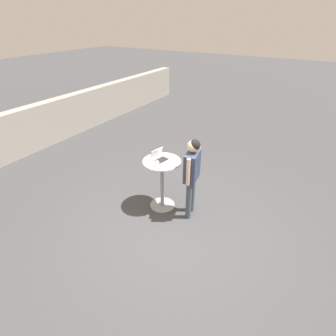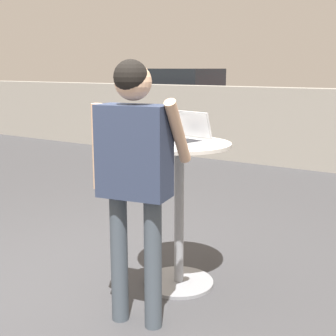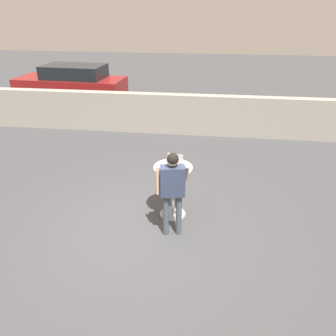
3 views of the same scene
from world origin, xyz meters
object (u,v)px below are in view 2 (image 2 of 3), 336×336
cafe_table (179,197)px  laptop (185,135)px  standing_person (134,162)px  coffee_mug (151,134)px  parked_car_near_street (166,98)px

cafe_table → laptop: laptop is taller
cafe_table → standing_person: 0.73m
cafe_table → coffee_mug: bearing=-171.3°
laptop → standing_person: standing_person is taller
laptop → parked_car_near_street: bearing=124.1°
cafe_table → standing_person: bearing=-84.2°
cafe_table → standing_person: (0.06, -0.62, 0.37)m
coffee_mug → standing_person: bearing=-64.0°
laptop → coffee_mug: (-0.23, -0.09, 0.00)m
parked_car_near_street → coffee_mug: bearing=-57.4°
laptop → coffee_mug: bearing=-158.3°
laptop → cafe_table: bearing=-100.0°
laptop → parked_car_near_street: 9.49m
coffee_mug → parked_car_near_street: bearing=122.6°
cafe_table → parked_car_near_street: bearing=123.8°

